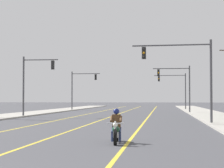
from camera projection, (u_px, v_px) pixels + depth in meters
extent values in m
cube|color=yellow|center=(120.00, 113.00, 52.57)|extent=(0.16, 100.00, 0.01)
cube|color=yellow|center=(92.00, 113.00, 53.02)|extent=(0.16, 100.00, 0.01)
cube|color=yellow|center=(151.00, 113.00, 52.10)|extent=(0.16, 100.00, 0.01)
cube|color=#ADA89E|center=(211.00, 115.00, 46.31)|extent=(4.40, 110.00, 0.14)
cube|color=#ADA89E|center=(26.00, 114.00, 48.92)|extent=(4.40, 110.00, 0.14)
cylinder|color=black|center=(115.00, 137.00, 16.61)|extent=(0.16, 0.65, 0.64)
cylinder|color=black|center=(117.00, 134.00, 18.16)|extent=(0.16, 0.65, 0.64)
cylinder|color=silver|center=(115.00, 129.00, 16.72)|extent=(0.09, 0.33, 0.68)
sphere|color=white|center=(115.00, 125.00, 16.58)|extent=(0.20, 0.20, 0.20)
cylinder|color=silver|center=(115.00, 123.00, 16.78)|extent=(0.70, 0.09, 0.04)
ellipsoid|color=#143D23|center=(116.00, 129.00, 17.27)|extent=(0.36, 0.58, 0.28)
cube|color=silver|center=(116.00, 134.00, 17.38)|extent=(0.27, 0.46, 0.24)
cube|color=black|center=(116.00, 130.00, 17.71)|extent=(0.32, 0.54, 0.12)
cube|color=#143D23|center=(117.00, 127.00, 18.12)|extent=(0.22, 0.37, 0.08)
cylinder|color=silver|center=(113.00, 135.00, 17.79)|extent=(0.12, 0.55, 0.08)
cube|color=brown|center=(116.00, 121.00, 17.68)|extent=(0.38, 0.26, 0.56)
sphere|color=navy|center=(116.00, 111.00, 17.68)|extent=(0.26, 0.26, 0.26)
cylinder|color=navy|center=(120.00, 130.00, 17.52)|extent=(0.17, 0.45, 0.30)
cylinder|color=navy|center=(120.00, 138.00, 17.33)|extent=(0.12, 0.16, 0.35)
cylinder|color=brown|center=(121.00, 119.00, 17.42)|extent=(0.14, 0.53, 0.27)
cylinder|color=navy|center=(113.00, 130.00, 17.54)|extent=(0.17, 0.45, 0.30)
cylinder|color=navy|center=(112.00, 138.00, 17.35)|extent=(0.12, 0.16, 0.35)
cylinder|color=brown|center=(111.00, 119.00, 17.44)|extent=(0.14, 0.53, 0.27)
cylinder|color=#47474C|center=(211.00, 82.00, 30.10)|extent=(0.18, 0.18, 6.20)
cylinder|color=#47474C|center=(171.00, 45.00, 30.68)|extent=(5.77, 0.39, 0.11)
cube|color=black|center=(144.00, 53.00, 31.01)|extent=(0.31, 0.25, 0.90)
sphere|color=black|center=(144.00, 49.00, 30.86)|extent=(0.18, 0.18, 0.18)
sphere|color=orange|center=(144.00, 53.00, 30.85)|extent=(0.18, 0.18, 0.18)
sphere|color=black|center=(144.00, 57.00, 30.84)|extent=(0.18, 0.18, 0.18)
cylinder|color=#47474C|center=(23.00, 87.00, 42.35)|extent=(0.18, 0.18, 6.20)
cylinder|color=#47474C|center=(41.00, 60.00, 42.24)|extent=(3.61, 0.13, 0.11)
cube|color=black|center=(53.00, 65.00, 42.07)|extent=(0.30, 0.24, 0.90)
sphere|color=black|center=(53.00, 62.00, 42.24)|extent=(0.18, 0.18, 0.18)
sphere|color=orange|center=(53.00, 65.00, 42.23)|extent=(0.18, 0.18, 0.18)
sphere|color=black|center=(53.00, 68.00, 42.21)|extent=(0.18, 0.18, 0.18)
cylinder|color=#47474C|center=(190.00, 89.00, 54.04)|extent=(0.18, 0.18, 6.20)
cylinder|color=#47474C|center=(171.00, 69.00, 54.41)|extent=(4.75, 0.13, 0.11)
cube|color=black|center=(158.00, 73.00, 54.59)|extent=(0.30, 0.24, 0.90)
sphere|color=black|center=(158.00, 70.00, 54.45)|extent=(0.18, 0.18, 0.18)
sphere|color=orange|center=(158.00, 73.00, 54.44)|extent=(0.18, 0.18, 0.18)
sphere|color=black|center=(158.00, 75.00, 54.43)|extent=(0.18, 0.18, 0.18)
cylinder|color=#47474C|center=(72.00, 91.00, 65.86)|extent=(0.18, 0.18, 6.20)
cylinder|color=#47474C|center=(86.00, 74.00, 65.65)|extent=(4.51, 0.18, 0.11)
cube|color=black|center=(96.00, 77.00, 65.41)|extent=(0.30, 0.24, 0.90)
sphere|color=black|center=(96.00, 75.00, 65.57)|extent=(0.18, 0.18, 0.18)
sphere|color=orange|center=(96.00, 77.00, 65.56)|extent=(0.18, 0.18, 0.18)
sphere|color=black|center=(96.00, 79.00, 65.55)|extent=(0.18, 0.18, 0.18)
cylinder|color=#47474C|center=(185.00, 91.00, 70.03)|extent=(0.18, 0.18, 6.20)
cylinder|color=#47474C|center=(170.00, 75.00, 70.60)|extent=(5.28, 0.42, 0.11)
cube|color=black|center=(159.00, 79.00, 70.92)|extent=(0.31, 0.26, 0.90)
sphere|color=black|center=(159.00, 77.00, 70.77)|extent=(0.18, 0.18, 0.18)
sphere|color=orange|center=(159.00, 79.00, 70.76)|extent=(0.18, 0.18, 0.18)
sphere|color=black|center=(159.00, 80.00, 70.75)|extent=(0.18, 0.18, 0.18)
cylinder|color=slate|center=(221.00, 50.00, 57.93)|extent=(0.08, 0.08, 0.12)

